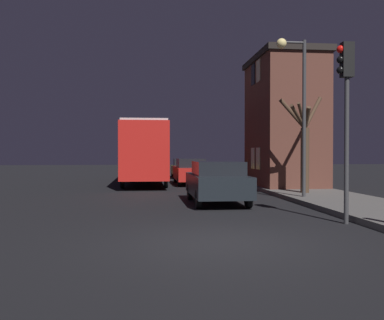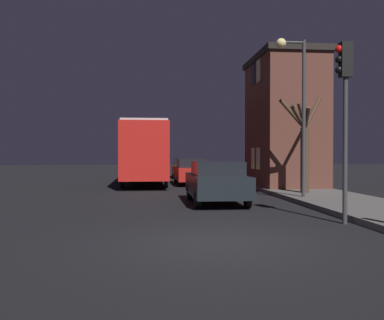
% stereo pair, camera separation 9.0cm
% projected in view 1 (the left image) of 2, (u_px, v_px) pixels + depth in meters
% --- Properties ---
extents(ground_plane, '(120.00, 120.00, 0.00)m').
position_uv_depth(ground_plane, '(220.00, 241.00, 8.91)').
color(ground_plane, black).
extents(brick_building, '(3.25, 5.32, 6.72)m').
position_uv_depth(brick_building, '(284.00, 120.00, 22.22)').
color(brick_building, brown).
rests_on(brick_building, sidewalk).
extents(streetlamp, '(1.16, 0.38, 6.02)m').
position_uv_depth(streetlamp, '(297.00, 92.00, 16.29)').
color(streetlamp, '#38383A').
rests_on(streetlamp, sidewalk).
extents(traffic_light, '(0.43, 0.24, 4.71)m').
position_uv_depth(traffic_light, '(346.00, 95.00, 11.07)').
color(traffic_light, '#38383A').
rests_on(traffic_light, ground).
extents(bare_tree, '(2.13, 1.76, 4.14)m').
position_uv_depth(bare_tree, '(304.00, 145.00, 17.97)').
color(bare_tree, '#473323').
rests_on(bare_tree, sidewalk).
extents(bus, '(2.49, 11.66, 3.56)m').
position_uv_depth(bus, '(144.00, 149.00, 26.26)').
color(bus, red).
rests_on(bus, ground).
extents(car_near_lane, '(1.88, 4.26, 1.54)m').
position_uv_depth(car_near_lane, '(217.00, 181.00, 15.63)').
color(car_near_lane, black).
rests_on(car_near_lane, ground).
extents(car_mid_lane, '(1.73, 4.78, 1.53)m').
position_uv_depth(car_mid_lane, '(190.00, 171.00, 25.22)').
color(car_mid_lane, '#B21E19').
rests_on(car_mid_lane, ground).
extents(car_far_lane, '(1.72, 3.88, 1.43)m').
position_uv_depth(car_far_lane, '(184.00, 168.00, 32.04)').
color(car_far_lane, olive).
rests_on(car_far_lane, ground).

